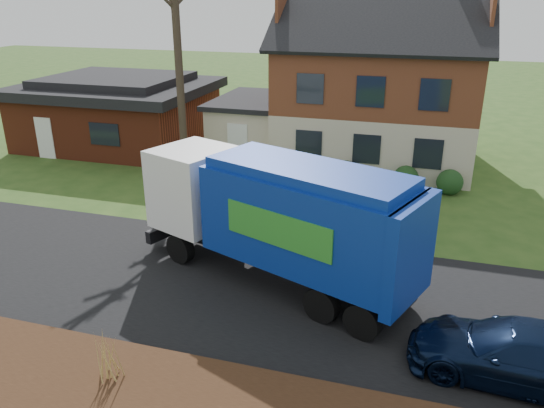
# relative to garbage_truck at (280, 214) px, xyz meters

# --- Properties ---
(ground) EXTENTS (120.00, 120.00, 0.00)m
(ground) POSITION_rel_garbage_truck_xyz_m (-0.76, -0.67, -2.14)
(ground) COLOR #2B4C19
(ground) RESTS_ON ground
(road) EXTENTS (80.00, 7.00, 0.02)m
(road) POSITION_rel_garbage_truck_xyz_m (-0.76, -0.67, -2.13)
(road) COLOR black
(road) RESTS_ON ground
(main_house) EXTENTS (12.95, 8.95, 9.26)m
(main_house) POSITION_rel_garbage_truck_xyz_m (0.73, 13.24, 1.89)
(main_house) COLOR beige
(main_house) RESTS_ON ground
(ranch_house) EXTENTS (9.80, 8.20, 3.70)m
(ranch_house) POSITION_rel_garbage_truck_xyz_m (-12.76, 12.33, -0.32)
(ranch_house) COLOR maroon
(ranch_house) RESTS_ON ground
(garbage_truck) EXTENTS (8.90, 5.29, 3.71)m
(garbage_truck) POSITION_rel_garbage_truck_xyz_m (0.00, 0.00, 0.00)
(garbage_truck) COLOR black
(garbage_truck) RESTS_ON ground
(silver_sedan) EXTENTS (4.13, 1.76, 1.33)m
(silver_sedan) POSITION_rel_garbage_truck_xyz_m (-2.53, 4.63, -1.47)
(silver_sedan) COLOR #9D9FA4
(silver_sedan) RESTS_ON ground
(navy_wagon) EXTENTS (4.79, 2.30, 1.34)m
(navy_wagon) POSITION_rel_garbage_truck_xyz_m (6.09, -2.62, -1.47)
(navy_wagon) COLOR black
(navy_wagon) RESTS_ON ground
(grass_clump_mid) EXTENTS (0.39, 0.32, 1.08)m
(grass_clump_mid) POSITION_rel_garbage_truck_xyz_m (-2.19, -5.37, -1.30)
(grass_clump_mid) COLOR tan
(grass_clump_mid) RESTS_ON mulch_verge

